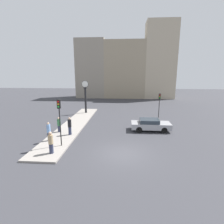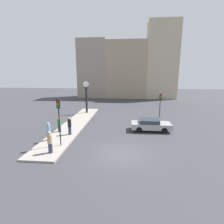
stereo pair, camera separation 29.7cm
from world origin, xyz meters
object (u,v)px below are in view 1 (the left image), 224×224
at_px(street_clock, 85,97).
at_px(sedan_car, 150,125).
at_px(pedestrian_tan_coat, 51,143).
at_px(traffic_light_far, 159,100).
at_px(pedestrian_green_hoodie, 59,125).
at_px(traffic_light_near, 59,113).
at_px(pedestrian_blue_stripe, 49,132).
at_px(pedestrian_black_jacket, 70,126).

bearing_deg(street_clock, sedan_car, -40.74).
bearing_deg(pedestrian_tan_coat, traffic_light_far, 50.14).
xyz_separation_m(pedestrian_green_hoodie, pedestrian_tan_coat, (1.25, -4.99, 0.08)).
distance_m(sedan_car, traffic_light_near, 10.00).
relative_size(pedestrian_green_hoodie, pedestrian_blue_stripe, 0.92).
xyz_separation_m(sedan_car, traffic_light_far, (2.01, 6.01, 1.81)).
bearing_deg(street_clock, pedestrian_green_hoodie, -94.76).
distance_m(traffic_light_near, pedestrian_tan_coat, 2.51).
xyz_separation_m(traffic_light_near, traffic_light_far, (10.29, 11.12, -0.52)).
bearing_deg(pedestrian_blue_stripe, pedestrian_green_hoodie, 89.51).
distance_m(street_clock, pedestrian_green_hoodie, 9.56).
xyz_separation_m(sedan_car, traffic_light_near, (-8.28, -5.11, 2.33)).
distance_m(pedestrian_tan_coat, pedestrian_blue_stripe, 2.81).
relative_size(traffic_light_near, traffic_light_far, 1.16).
relative_size(traffic_light_near, pedestrian_green_hoodie, 2.50).
xyz_separation_m(street_clock, pedestrian_blue_stripe, (-0.80, -11.84, -1.65)).
relative_size(pedestrian_blue_stripe, pedestrian_black_jacket, 0.97).
xyz_separation_m(pedestrian_tan_coat, pedestrian_blue_stripe, (-1.27, 2.51, -0.00)).
bearing_deg(sedan_car, traffic_light_far, 71.46).
relative_size(pedestrian_tan_coat, pedestrian_black_jacket, 0.97).
height_order(traffic_light_far, street_clock, street_clock).
bearing_deg(traffic_light_near, pedestrian_green_hoodie, 113.16).
relative_size(pedestrian_green_hoodie, pedestrian_tan_coat, 0.92).
distance_m(traffic_light_far, street_clock, 11.14).
bearing_deg(sedan_car, pedestrian_green_hoodie, -170.56).
xyz_separation_m(sedan_car, pedestrian_tan_coat, (-8.52, -6.61, 0.34)).
bearing_deg(pedestrian_green_hoodie, traffic_light_near, -66.84).
height_order(pedestrian_green_hoodie, pedestrian_black_jacket, pedestrian_black_jacket).
distance_m(traffic_light_far, pedestrian_tan_coat, 16.51).
relative_size(sedan_car, pedestrian_blue_stripe, 2.46).
height_order(traffic_light_near, traffic_light_far, traffic_light_near).
relative_size(street_clock, pedestrian_tan_coat, 2.85).
xyz_separation_m(sedan_car, pedestrian_black_jacket, (-8.38, -2.38, 0.37)).
xyz_separation_m(traffic_light_near, pedestrian_black_jacket, (-0.10, 2.73, -1.97)).
distance_m(sedan_car, pedestrian_tan_coat, 10.79).
height_order(traffic_light_near, pedestrian_tan_coat, traffic_light_near).
xyz_separation_m(pedestrian_green_hoodie, pedestrian_blue_stripe, (-0.02, -2.48, 0.07)).
distance_m(street_clock, pedestrian_tan_coat, 14.46).
height_order(traffic_light_far, pedestrian_blue_stripe, traffic_light_far).
bearing_deg(pedestrian_black_jacket, traffic_light_near, -87.94).
xyz_separation_m(sedan_car, street_clock, (-8.99, 7.74, 1.99)).
xyz_separation_m(pedestrian_tan_coat, pedestrian_black_jacket, (0.15, 4.24, 0.02)).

